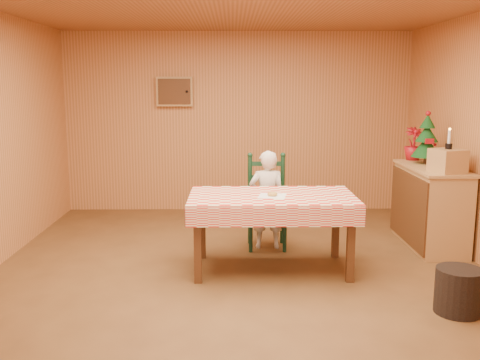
# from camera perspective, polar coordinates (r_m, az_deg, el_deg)

# --- Properties ---
(ground) EXTENTS (6.00, 6.00, 0.00)m
(ground) POSITION_cam_1_polar(r_m,az_deg,el_deg) (5.18, 0.03, -10.79)
(ground) COLOR brown
(ground) RESTS_ON ground
(cabin_walls) EXTENTS (5.10, 6.05, 2.65)m
(cabin_walls) POSITION_cam_1_polar(r_m,az_deg,el_deg) (5.37, -0.08, 9.87)
(cabin_walls) COLOR #C27E46
(cabin_walls) RESTS_ON ground
(dining_table) EXTENTS (1.66, 0.96, 0.77)m
(dining_table) POSITION_cam_1_polar(r_m,az_deg,el_deg) (5.34, 3.42, -2.47)
(dining_table) COLOR #522E15
(dining_table) RESTS_ON ground
(ladder_chair) EXTENTS (0.44, 0.40, 1.08)m
(ladder_chair) POSITION_cam_1_polar(r_m,az_deg,el_deg) (6.14, 2.87, -2.53)
(ladder_chair) COLOR black
(ladder_chair) RESTS_ON ground
(seated_child) EXTENTS (0.41, 0.27, 1.12)m
(seated_child) POSITION_cam_1_polar(r_m,az_deg,el_deg) (6.07, 2.90, -2.11)
(seated_child) COLOR silver
(seated_child) RESTS_ON ground
(napkin) EXTENTS (0.30, 0.30, 0.00)m
(napkin) POSITION_cam_1_polar(r_m,az_deg,el_deg) (5.27, 3.47, -1.70)
(napkin) COLOR white
(napkin) RESTS_ON dining_table
(donut) EXTENTS (0.11, 0.11, 0.03)m
(donut) POSITION_cam_1_polar(r_m,az_deg,el_deg) (5.27, 3.47, -1.50)
(donut) COLOR gold
(donut) RESTS_ON napkin
(shelf_unit) EXTENTS (0.54, 1.24, 0.93)m
(shelf_unit) POSITION_cam_1_polar(r_m,az_deg,el_deg) (6.54, 19.57, -2.68)
(shelf_unit) COLOR tan
(shelf_unit) RESTS_ON ground
(crate) EXTENTS (0.38, 0.38, 0.25)m
(crate) POSITION_cam_1_polar(r_m,az_deg,el_deg) (6.07, 21.27, 1.92)
(crate) COLOR tan
(crate) RESTS_ON shelf_unit
(christmas_tree) EXTENTS (0.34, 0.34, 0.62)m
(christmas_tree) POSITION_cam_1_polar(r_m,az_deg,el_deg) (6.66, 19.28, 4.07)
(christmas_tree) COLOR #522E15
(christmas_tree) RESTS_ON shelf_unit
(flower_arrangement) EXTENTS (0.26, 0.26, 0.41)m
(flower_arrangement) POSITION_cam_1_polar(r_m,az_deg,el_deg) (6.93, 18.01, 3.71)
(flower_arrangement) COLOR maroon
(flower_arrangement) RESTS_ON shelf_unit
(candle_set) EXTENTS (0.07, 0.07, 0.22)m
(candle_set) POSITION_cam_1_polar(r_m,az_deg,el_deg) (6.05, 21.39, 3.70)
(candle_set) COLOR black
(candle_set) RESTS_ON crate
(storage_bin) EXTENTS (0.48, 0.48, 0.38)m
(storage_bin) POSITION_cam_1_polar(r_m,az_deg,el_deg) (4.81, 22.27, -10.89)
(storage_bin) COLOR black
(storage_bin) RESTS_ON ground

